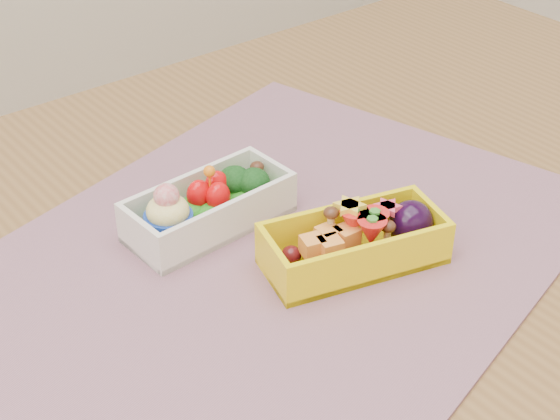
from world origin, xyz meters
TOP-DOWN VIEW (x-y plane):
  - table at (0.00, 0.00)m, footprint 1.20×0.80m
  - placemat at (-0.03, 0.01)m, footprint 0.62×0.53m
  - bento_white at (-0.06, 0.08)m, footprint 0.15×0.07m
  - bento_yellow at (0.01, -0.04)m, footprint 0.16×0.10m

SIDE VIEW (x-z plane):
  - table at x=0.00m, z-range 0.28..1.03m
  - placemat at x=-0.03m, z-range 0.75..0.75m
  - bento_white at x=-0.06m, z-range 0.74..0.80m
  - bento_yellow at x=0.01m, z-range 0.75..0.80m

